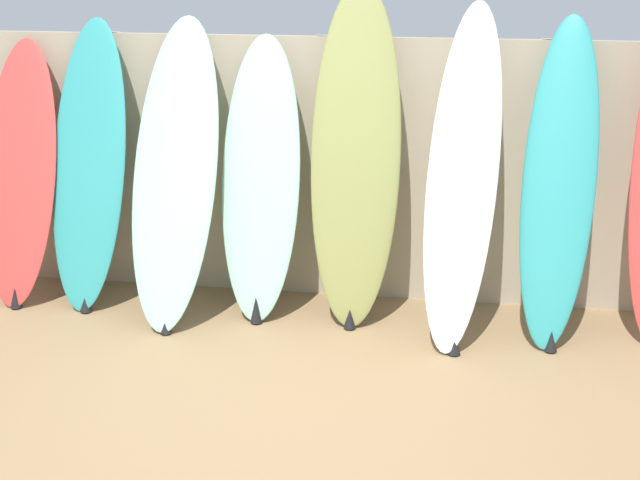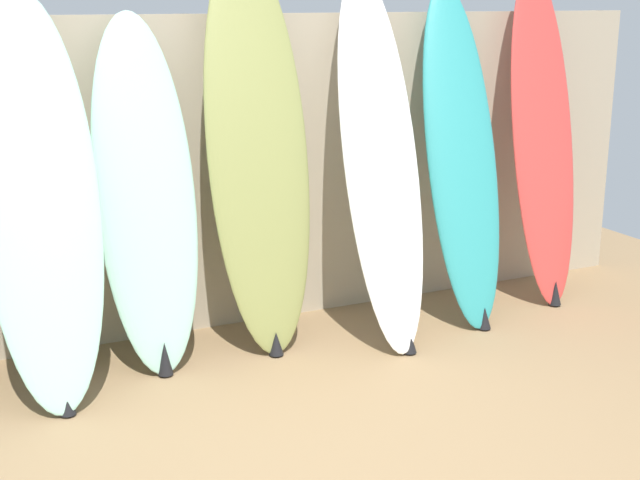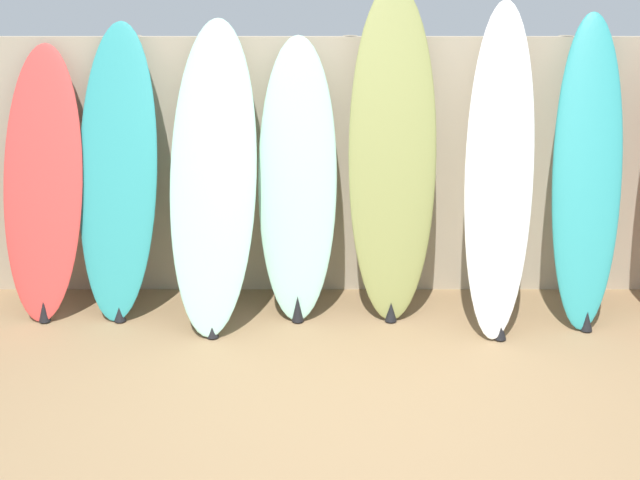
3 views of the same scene
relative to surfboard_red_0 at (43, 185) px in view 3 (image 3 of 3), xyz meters
The scene contains 9 objects.
ground 2.76m from the surfboard_red_0, 39.12° to the right, with size 7.68×7.68×0.00m, color #8E704C.
fence_back 2.06m from the surfboard_red_0, ahead, with size 6.08×0.11×1.80m.
surfboard_red_0 is the anchor object (origin of this frame).
surfboard_teal_1 0.50m from the surfboard_red_0, ahead, with size 0.61×0.66×1.92m.
surfboard_seafoam_2 1.15m from the surfboard_red_0, ahead, with size 0.61×0.88×1.94m.
surfboard_seafoam_3 1.68m from the surfboard_red_0, ahead, with size 0.53×0.55×1.83m.
surfboard_olive_4 2.31m from the surfboard_red_0, ahead, with size 0.57×0.52×2.17m.
surfboard_white_5 2.98m from the surfboard_red_0, ahead, with size 0.55×0.92×2.06m.
surfboard_teal_6 3.56m from the surfboard_red_0, ahead, with size 0.53×0.78×1.98m.
Camera 3 is at (-0.20, -4.01, 2.44)m, focal length 50.00 mm.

